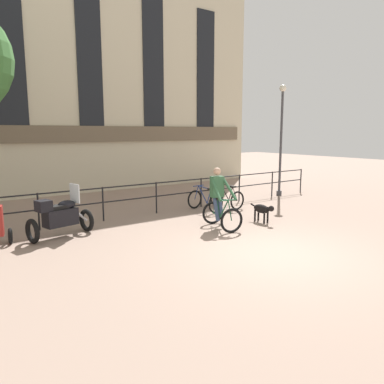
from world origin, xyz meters
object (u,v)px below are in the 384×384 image
(parked_motorcycle, at_px, (60,216))
(parked_bicycle_near_lamp, at_px, (205,201))
(dog, at_px, (263,209))
(parked_bicycle_mid_left, at_px, (227,198))
(street_lamp, at_px, (281,135))
(cyclist_with_bike, at_px, (220,201))

(parked_motorcycle, bearing_deg, parked_bicycle_near_lamp, -98.04)
(parked_bicycle_near_lamp, bearing_deg, parked_motorcycle, -1.40)
(dog, xyz_separation_m, parked_bicycle_mid_left, (0.58, 2.30, -0.03))
(dog, bearing_deg, parked_bicycle_near_lamp, 101.41)
(street_lamp, bearing_deg, cyclist_with_bike, -154.53)
(cyclist_with_bike, height_order, parked_bicycle_near_lamp, cyclist_with_bike)
(dog, bearing_deg, parked_motorcycle, 161.90)
(parked_bicycle_mid_left, xyz_separation_m, street_lamp, (3.54, 0.65, 2.22))
(parked_motorcycle, xyz_separation_m, street_lamp, (9.55, 1.04, 2.01))
(cyclist_with_bike, height_order, parked_bicycle_mid_left, cyclist_with_bike)
(cyclist_with_bike, xyz_separation_m, parked_motorcycle, (-4.00, 1.60, -0.20))
(cyclist_with_bike, height_order, dog, cyclist_with_bike)
(cyclist_with_bike, relative_size, street_lamp, 0.37)
(cyclist_with_bike, height_order, parked_motorcycle, cyclist_with_bike)
(parked_motorcycle, height_order, parked_bicycle_mid_left, parked_motorcycle)
(dog, distance_m, parked_bicycle_mid_left, 2.37)
(cyclist_with_bike, distance_m, dog, 1.52)
(dog, relative_size, parked_motorcycle, 0.57)
(cyclist_with_bike, height_order, street_lamp, street_lamp)
(dog, height_order, parked_bicycle_mid_left, parked_bicycle_mid_left)
(cyclist_with_bike, bearing_deg, dog, -0.40)
(parked_bicycle_near_lamp, bearing_deg, cyclist_with_bike, 56.89)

